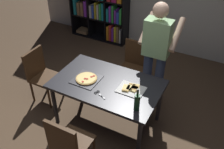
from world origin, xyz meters
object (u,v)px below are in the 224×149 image
at_px(chair_left_end, 41,73).
at_px(person_serving_pizza, 156,51).
at_px(wine_bottle, 137,102).
at_px(pepperoni_pizza_on_tray, 86,79).
at_px(dining_table, 107,87).
at_px(kitchen_scissors, 99,94).
at_px(chair_far_side, 134,64).
at_px(chair_near_camera, 69,143).

xyz_separation_m(chair_left_end, person_serving_pizza, (1.67, 0.73, 0.49)).
xyz_separation_m(chair_left_end, wine_bottle, (1.81, -0.29, 0.36)).
bearing_deg(pepperoni_pizza_on_tray, chair_left_end, 175.82).
relative_size(chair_left_end, person_serving_pizza, 0.51).
bearing_deg(dining_table, pepperoni_pizza_on_tray, -166.73).
relative_size(dining_table, kitchen_scissors, 7.66).
bearing_deg(chair_left_end, kitchen_scissors, -11.54).
relative_size(chair_far_side, person_serving_pizza, 0.51).
xyz_separation_m(chair_far_side, person_serving_pizza, (0.43, -0.22, 0.49)).
relative_size(pepperoni_pizza_on_tray, wine_bottle, 1.15).
relative_size(chair_left_end, pepperoni_pizza_on_tray, 2.47).
xyz_separation_m(chair_near_camera, wine_bottle, (0.57, 0.67, 0.36)).
height_order(dining_table, kitchen_scissors, kitchen_scissors).
bearing_deg(chair_left_end, wine_bottle, -8.99).
bearing_deg(kitchen_scissors, chair_far_side, 90.76).
relative_size(dining_table, person_serving_pizza, 0.86).
bearing_deg(chair_left_end, chair_far_side, 37.47).
xyz_separation_m(dining_table, chair_left_end, (-1.24, 0.00, -0.16)).
bearing_deg(chair_left_end, chair_near_camera, -37.47).
bearing_deg(pepperoni_pizza_on_tray, chair_far_side, 73.94).
height_order(chair_near_camera, kitchen_scissors, chair_near_camera).
bearing_deg(pepperoni_pizza_on_tray, kitchen_scissors, -31.16).
xyz_separation_m(chair_left_end, pepperoni_pizza_on_tray, (0.95, -0.07, 0.25)).
xyz_separation_m(dining_table, chair_far_side, (0.00, 0.95, -0.16)).
bearing_deg(person_serving_pizza, chair_near_camera, -104.43).
height_order(chair_far_side, wine_bottle, wine_bottle).
bearing_deg(person_serving_pizza, pepperoni_pizza_on_tray, -132.24).
bearing_deg(chair_near_camera, chair_left_end, 142.53).
bearing_deg(kitchen_scissors, person_serving_pizza, 67.12).
xyz_separation_m(chair_near_camera, chair_left_end, (-1.24, 0.95, 0.00)).
height_order(wine_bottle, kitchen_scissors, wine_bottle).
distance_m(chair_near_camera, kitchen_scissors, 0.74).
height_order(chair_near_camera, wine_bottle, wine_bottle).
relative_size(dining_table, chair_near_camera, 1.68).
relative_size(chair_far_side, pepperoni_pizza_on_tray, 2.47).
xyz_separation_m(chair_far_side, kitchen_scissors, (0.02, -1.21, 0.24)).
bearing_deg(pepperoni_pizza_on_tray, chair_near_camera, -71.57).
xyz_separation_m(chair_near_camera, chair_far_side, (0.00, 1.90, 0.00)).
height_order(person_serving_pizza, pepperoni_pizza_on_tray, person_serving_pizza).
bearing_deg(kitchen_scissors, pepperoni_pizza_on_tray, 148.84).
relative_size(chair_far_side, wine_bottle, 2.85).
xyz_separation_m(chair_near_camera, pepperoni_pizza_on_tray, (-0.29, 0.88, 0.25)).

